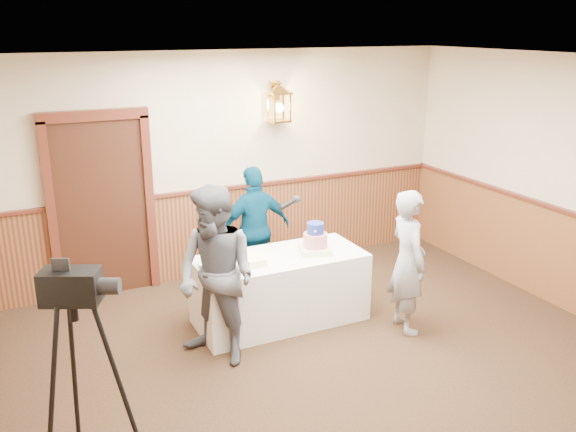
# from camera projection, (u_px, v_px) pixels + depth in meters

# --- Properties ---
(ground) EXTENTS (7.00, 7.00, 0.00)m
(ground) POSITION_uv_depth(u_px,v_px,m) (382.00, 415.00, 5.03)
(ground) COLOR black
(ground) RESTS_ON ground
(room_shell) EXTENTS (6.02, 7.02, 2.81)m
(room_shell) POSITION_uv_depth(u_px,v_px,m) (354.00, 226.00, 4.94)
(room_shell) COLOR #C3B092
(room_shell) RESTS_ON ground
(display_table) EXTENTS (1.80, 0.80, 0.75)m
(display_table) POSITION_uv_depth(u_px,v_px,m) (280.00, 289.00, 6.54)
(display_table) COLOR white
(display_table) RESTS_ON ground
(tiered_cake) EXTENTS (0.41, 0.41, 0.33)m
(tiered_cake) POSITION_uv_depth(u_px,v_px,m) (315.00, 241.00, 6.49)
(tiered_cake) COLOR #F4EBB5
(tiered_cake) RESTS_ON display_table
(sheet_cake_yellow) EXTENTS (0.38, 0.31, 0.07)m
(sheet_cake_yellow) POSITION_uv_depth(u_px,v_px,m) (246.00, 261.00, 6.19)
(sheet_cake_yellow) COLOR #FBF896
(sheet_cake_yellow) RESTS_ON display_table
(sheet_cake_green) EXTENTS (0.36, 0.32, 0.07)m
(sheet_cake_green) POSITION_uv_depth(u_px,v_px,m) (214.00, 263.00, 6.13)
(sheet_cake_green) COLOR #BDEFA9
(sheet_cake_green) RESTS_ON display_table
(interviewer) EXTENTS (1.57, 1.05, 1.71)m
(interviewer) POSITION_uv_depth(u_px,v_px,m) (217.00, 276.00, 5.63)
(interviewer) COLOR #51545B
(interviewer) RESTS_ON ground
(baker) EXTENTS (0.44, 0.60, 1.52)m
(baker) POSITION_uv_depth(u_px,v_px,m) (408.00, 262.00, 6.24)
(baker) COLOR gray
(baker) RESTS_ON ground
(assistant_p) EXTENTS (0.92, 0.43, 1.53)m
(assistant_p) POSITION_uv_depth(u_px,v_px,m) (255.00, 230.00, 7.20)
(assistant_p) COLOR navy
(assistant_p) RESTS_ON ground
(tv_camera_rig) EXTENTS (0.60, 0.57, 1.56)m
(tv_camera_rig) POSITION_uv_depth(u_px,v_px,m) (82.00, 385.00, 4.22)
(tv_camera_rig) COLOR black
(tv_camera_rig) RESTS_ON ground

